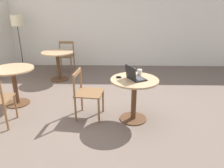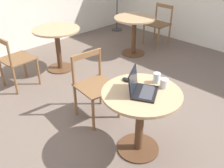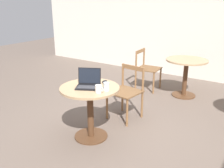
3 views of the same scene
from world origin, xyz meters
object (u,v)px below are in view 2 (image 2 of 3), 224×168
Objects in this scene: chair_mid_right at (158,24)px; mouse at (126,80)px; cafe_table_far at (57,40)px; chair_far_left at (15,60)px; mug at (164,83)px; drinking_glass at (157,78)px; cafe_table_mid at (134,27)px; chair_near_back at (95,86)px; cafe_table_near at (141,108)px; laptop at (141,89)px.

chair_mid_right is 3.22m from mouse.
cafe_table_far is 0.94× the size of chair_far_left.
drinking_glass is at bearing 73.24° from mug.
chair_mid_right is at bearing -1.22° from cafe_table_mid.
chair_far_left is at bearing 103.01° from drinking_glass.
chair_near_back is 2.95m from chair_mid_right.
chair_far_left is 2.34m from drinking_glass.
chair_near_back is at bearing -76.37° from chair_far_left.
chair_mid_right is 8.56× the size of mouse.
chair_mid_right is at bearing 32.41° from cafe_table_near.
mouse is at bearing -103.88° from cafe_table_far.
mouse is (-0.03, -0.56, 0.32)m from chair_near_back.
mug is (0.13, -0.92, 0.35)m from chair_near_back.
mouse is (0.32, -2.01, 0.32)m from chair_far_left.
chair_far_left is at bearing 171.72° from chair_mid_right.
mouse is 0.92× the size of drinking_glass.
mouse is at bearing -93.38° from chair_near_back.
drinking_glass reaches higher than mouse.
mug is (-2.64, -1.92, 0.35)m from chair_mid_right.
cafe_table_near is at bearing -96.52° from chair_near_back.
cafe_table_near and cafe_table_far have the same top height.
cafe_table_near is 0.34m from mouse.
chair_far_left and mug have the same top height.
cafe_table_far is at bearing 3.62° from chair_far_left.
chair_near_back reaches higher than mouse.
chair_mid_right is 3.28m from mug.
drinking_glass is at bearing -50.63° from mouse.
chair_far_left reaches higher than cafe_table_far.
drinking_glass is at bearing -134.58° from cafe_table_mid.
laptop is 0.26m from mug.
cafe_table_near is at bearing -176.33° from drinking_glass.
chair_far_left reaches higher than cafe_table_mid.
cafe_table_mid is at bearing 46.68° from mug.
cafe_table_mid is 2.55m from mouse.
chair_near_back is at bearing -152.64° from cafe_table_mid.
mug is at bearing -106.76° from drinking_glass.
chair_far_left is at bearing 169.30° from cafe_table_mid.
cafe_table_near is 0.94× the size of chair_near_back.
mouse is 0.83× the size of mug.
cafe_table_mid and cafe_table_far have the same top height.
mouse is 0.40m from mug.
mug is at bearing -78.46° from chair_far_left.
drinking_glass is (-1.79, -1.82, 0.25)m from cafe_table_mid.
laptop is (-0.02, -0.00, 0.24)m from cafe_table_near.
chair_near_back reaches higher than cafe_table_near.
cafe_table_near is at bearing -103.78° from cafe_table_far.
cafe_table_mid is at bearing 38.26° from mouse.
cafe_table_mid is at bearing -18.25° from cafe_table_far.
laptop is at bearing -97.59° from chair_near_back.
chair_near_back is (-0.48, -1.51, -0.11)m from cafe_table_far.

